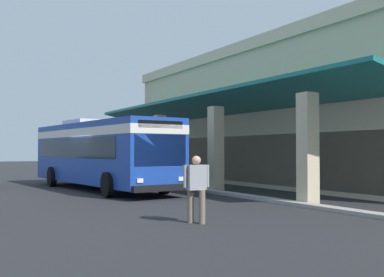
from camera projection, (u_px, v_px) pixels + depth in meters
The scene contains 6 objects.
ground at pixel (241, 185), 24.63m from camera, with size 120.00×120.00×0.00m, color #262628.
curb_strip at pixel (176, 186), 22.97m from camera, with size 27.82×0.50×0.12m, color #9E998E.
plaza_building at pixel (317, 118), 27.84m from camera, with size 23.49×15.93×7.54m.
transit_bus at pixel (100, 150), 21.76m from camera, with size 11.40×3.59×3.34m.
pedestrian at pixel (196, 185), 11.68m from camera, with size 0.45×0.68×1.71m.
potted_palm at pixel (142, 166), 30.55m from camera, with size 1.69×2.12×3.03m.
Camera 1 is at (20.12, -6.54, 1.86)m, focal length 43.13 mm.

